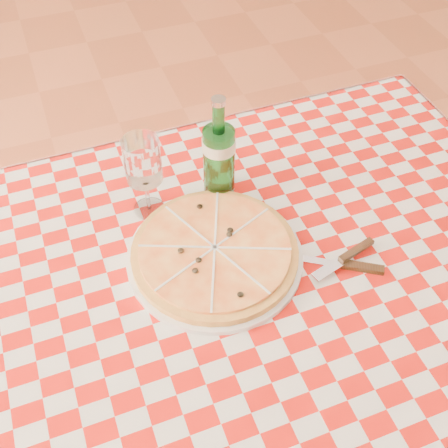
{
  "coord_description": "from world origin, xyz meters",
  "views": [
    {
      "loc": [
        -0.28,
        -0.62,
        1.64
      ],
      "look_at": [
        -0.02,
        0.06,
        0.82
      ],
      "focal_mm": 45.0,
      "sensor_mm": 36.0,
      "label": 1
    }
  ],
  "objects_px": {
    "pizza_plate": "(215,252)",
    "water_bottle": "(219,149)",
    "dining_table": "(243,291)",
    "wine_glass": "(145,177)"
  },
  "relations": [
    {
      "from": "water_bottle",
      "to": "wine_glass",
      "type": "height_order",
      "value": "water_bottle"
    },
    {
      "from": "pizza_plate",
      "to": "water_bottle",
      "type": "distance_m",
      "value": 0.21
    },
    {
      "from": "pizza_plate",
      "to": "wine_glass",
      "type": "relative_size",
      "value": 1.84
    },
    {
      "from": "pizza_plate",
      "to": "wine_glass",
      "type": "distance_m",
      "value": 0.21
    },
    {
      "from": "pizza_plate",
      "to": "wine_glass",
      "type": "xyz_separation_m",
      "value": [
        -0.09,
        0.18,
        0.07
      ]
    },
    {
      "from": "wine_glass",
      "to": "pizza_plate",
      "type": "bearing_deg",
      "value": -64.26
    },
    {
      "from": "dining_table",
      "to": "pizza_plate",
      "type": "bearing_deg",
      "value": 150.16
    },
    {
      "from": "pizza_plate",
      "to": "water_bottle",
      "type": "height_order",
      "value": "water_bottle"
    },
    {
      "from": "dining_table",
      "to": "water_bottle",
      "type": "bearing_deg",
      "value": 83.78
    },
    {
      "from": "water_bottle",
      "to": "wine_glass",
      "type": "relative_size",
      "value": 1.32
    }
  ]
}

